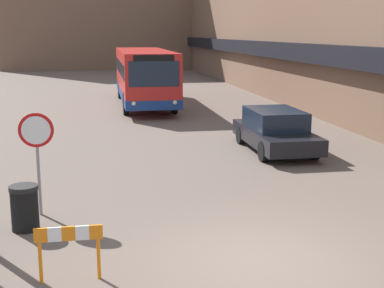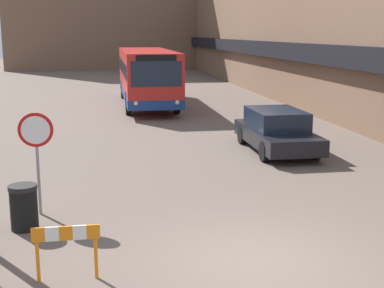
{
  "view_description": "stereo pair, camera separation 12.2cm",
  "coord_description": "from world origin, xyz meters",
  "px_view_note": "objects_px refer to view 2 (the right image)",
  "views": [
    {
      "loc": [
        -2.71,
        -8.59,
        4.02
      ],
      "look_at": [
        -0.42,
        4.62,
        1.22
      ],
      "focal_mm": 50.0,
      "sensor_mm": 36.0,
      "label": 1
    },
    {
      "loc": [
        -2.59,
        -8.61,
        4.02
      ],
      "look_at": [
        -0.42,
        4.62,
        1.22
      ],
      "focal_mm": 50.0,
      "sensor_mm": 36.0,
      "label": 2
    }
  ],
  "objects_px": {
    "parked_car_front": "(276,130)",
    "construction_barricade": "(66,242)",
    "trash_bin": "(24,207)",
    "city_bus": "(147,75)",
    "stop_sign": "(36,141)"
  },
  "relations": [
    {
      "from": "city_bus",
      "to": "construction_barricade",
      "type": "height_order",
      "value": "city_bus"
    },
    {
      "from": "trash_bin",
      "to": "parked_car_front",
      "type": "bearing_deg",
      "value": 40.31
    },
    {
      "from": "stop_sign",
      "to": "parked_car_front",
      "type": "bearing_deg",
      "value": 36.84
    },
    {
      "from": "parked_car_front",
      "to": "construction_barricade",
      "type": "relative_size",
      "value": 4.14
    },
    {
      "from": "stop_sign",
      "to": "construction_barricade",
      "type": "height_order",
      "value": "stop_sign"
    },
    {
      "from": "construction_barricade",
      "to": "stop_sign",
      "type": "bearing_deg",
      "value": 103.34
    },
    {
      "from": "city_bus",
      "to": "construction_barricade",
      "type": "bearing_deg",
      "value": -98.02
    },
    {
      "from": "city_bus",
      "to": "stop_sign",
      "type": "xyz_separation_m",
      "value": [
        -3.87,
        -18.17,
        -0.02
      ]
    },
    {
      "from": "parked_car_front",
      "to": "city_bus",
      "type": "bearing_deg",
      "value": 105.17
    },
    {
      "from": "stop_sign",
      "to": "trash_bin",
      "type": "height_order",
      "value": "stop_sign"
    },
    {
      "from": "city_bus",
      "to": "construction_barricade",
      "type": "distance_m",
      "value": 21.86
    },
    {
      "from": "trash_bin",
      "to": "stop_sign",
      "type": "bearing_deg",
      "value": 76.76
    },
    {
      "from": "parked_car_front",
      "to": "stop_sign",
      "type": "xyz_separation_m",
      "value": [
        -7.31,
        -5.48,
        0.96
      ]
    },
    {
      "from": "city_bus",
      "to": "parked_car_front",
      "type": "distance_m",
      "value": 13.19
    },
    {
      "from": "parked_car_front",
      "to": "trash_bin",
      "type": "bearing_deg",
      "value": -139.69
    }
  ]
}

